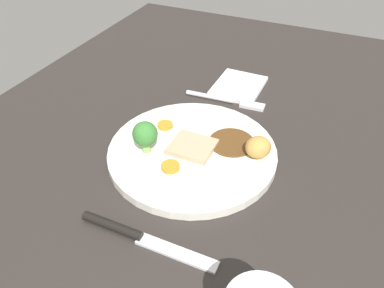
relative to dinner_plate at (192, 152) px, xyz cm
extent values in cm
cube|color=#2B2623|center=(-0.09, 0.51, -2.50)|extent=(120.00, 84.00, 3.60)
cylinder|color=silver|center=(0.00, 0.00, 0.00)|extent=(26.11, 26.11, 1.40)
cylinder|color=#563819|center=(-3.91, 5.10, 0.85)|extent=(7.17, 7.17, 0.30)
cube|color=tan|center=(0.00, 0.00, 1.10)|extent=(6.01, 6.65, 0.80)
ellipsoid|color=#BC8C42|center=(-2.62, 9.61, 2.34)|extent=(5.33, 5.33, 3.27)
cylinder|color=orange|center=(-3.57, -6.50, 0.95)|extent=(2.57, 2.57, 0.51)
cylinder|color=orange|center=(5.30, -1.05, 1.02)|extent=(2.71, 2.71, 0.64)
cylinder|color=#8CB766|center=(3.22, -6.20, 1.66)|extent=(1.35, 1.35, 1.93)
sphere|color=#387A33|center=(3.22, -6.20, 3.96)|extent=(3.81, 3.81, 3.81)
cylinder|color=silver|center=(-16.80, -3.73, -0.25)|extent=(1.47, 9.54, 0.90)
cube|color=silver|center=(-17.30, 4.51, -0.40)|extent=(2.27, 4.61, 0.60)
cylinder|color=black|center=(17.14, -3.38, -0.10)|extent=(1.22, 8.50, 1.20)
cube|color=silver|center=(17.12, 5.62, -0.50)|extent=(1.72, 10.50, 0.40)
cube|color=white|center=(-22.87, -0.05, -0.30)|extent=(11.08, 9.10, 0.80)
camera|label=1|loc=(40.78, 18.25, 37.66)|focal=35.13mm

